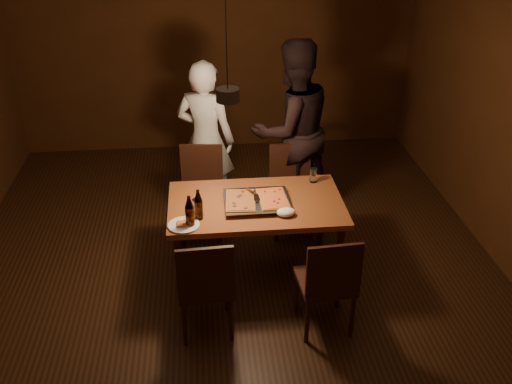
{
  "coord_description": "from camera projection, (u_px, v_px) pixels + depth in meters",
  "views": [
    {
      "loc": [
        -0.2,
        -4.13,
        3.19
      ],
      "look_at": [
        0.22,
        0.09,
        0.85
      ],
      "focal_mm": 40.0,
      "sensor_mm": 36.0,
      "label": 1
    }
  ],
  "objects": [
    {
      "name": "water_glass_right",
      "position": [
        313.0,
        175.0,
        5.19
      ],
      "size": [
        0.07,
        0.07,
        0.13
      ],
      "primitive_type": "cylinder",
      "color": "silver",
      "rests_on": "dining_table"
    },
    {
      "name": "chair_far_left",
      "position": [
        202.0,
        182.0,
        5.67
      ],
      "size": [
        0.46,
        0.46,
        0.49
      ],
      "rotation": [
        0.0,
        0.0,
        3.05
      ],
      "color": "#38190F",
      "rests_on": "floor"
    },
    {
      "name": "chair_near_left",
      "position": [
        205.0,
        280.0,
        4.29
      ],
      "size": [
        0.44,
        0.44,
        0.49
      ],
      "rotation": [
        0.0,
        0.0,
        0.05
      ],
      "color": "#38190F",
      "rests_on": "floor"
    },
    {
      "name": "plate_slice",
      "position": [
        184.0,
        225.0,
        4.55
      ],
      "size": [
        0.26,
        0.26,
        0.03
      ],
      "color": "white",
      "rests_on": "dining_table"
    },
    {
      "name": "chair_far_right",
      "position": [
        291.0,
        181.0,
        5.7
      ],
      "size": [
        0.43,
        0.43,
        0.49
      ],
      "rotation": [
        0.0,
        0.0,
        3.16
      ],
      "color": "#38190F",
      "rests_on": "floor"
    },
    {
      "name": "pizza_tray",
      "position": [
        257.0,
        202.0,
        4.84
      ],
      "size": [
        0.59,
        0.5,
        0.05
      ],
      "primitive_type": "cube",
      "rotation": [
        0.0,
        0.0,
        -0.1
      ],
      "color": "silver",
      "rests_on": "dining_table"
    },
    {
      "name": "spatula",
      "position": [
        257.0,
        198.0,
        4.83
      ],
      "size": [
        0.18,
        0.26,
        0.04
      ],
      "primitive_type": null,
      "rotation": [
        0.0,
        0.0,
        0.42
      ],
      "color": "silver",
      "rests_on": "pizza_tray"
    },
    {
      "name": "chair_near_right",
      "position": [
        329.0,
        277.0,
        4.32
      ],
      "size": [
        0.45,
        0.45,
        0.49
      ],
      "rotation": [
        0.0,
        0.0,
        0.07
      ],
      "color": "#38190F",
      "rests_on": "floor"
    },
    {
      "name": "diner_white",
      "position": [
        206.0,
        140.0,
        5.85
      ],
      "size": [
        0.71,
        0.59,
        1.67
      ],
      "primitive_type": "imported",
      "rotation": [
        0.0,
        0.0,
        2.76
      ],
      "color": "white",
      "rests_on": "floor"
    },
    {
      "name": "pizza_cheese",
      "position": [
        273.0,
        198.0,
        4.83
      ],
      "size": [
        0.26,
        0.39,
        0.02
      ],
      "primitive_type": "cube",
      "rotation": [
        0.0,
        0.0,
        0.06
      ],
      "color": "gold",
      "rests_on": "pizza_tray"
    },
    {
      "name": "beer_bottle_b",
      "position": [
        198.0,
        205.0,
        4.59
      ],
      "size": [
        0.07,
        0.07,
        0.26
      ],
      "color": "black",
      "rests_on": "dining_table"
    },
    {
      "name": "beer_bottle_a",
      "position": [
        190.0,
        212.0,
        4.49
      ],
      "size": [
        0.07,
        0.07,
        0.27
      ],
      "color": "black",
      "rests_on": "dining_table"
    },
    {
      "name": "pizza_meat",
      "position": [
        241.0,
        200.0,
        4.8
      ],
      "size": [
        0.26,
        0.4,
        0.02
      ],
      "primitive_type": "cube",
      "rotation": [
        0.0,
        0.0,
        -0.06
      ],
      "color": "maroon",
      "rests_on": "pizza_tray"
    },
    {
      "name": "room_shell",
      "position": [
        229.0,
        138.0,
        4.48
      ],
      "size": [
        6.0,
        6.0,
        6.0
      ],
      "color": "#3A1F10",
      "rests_on": "ground"
    },
    {
      "name": "water_glass_left",
      "position": [
        197.0,
        206.0,
        4.71
      ],
      "size": [
        0.08,
        0.08,
        0.12
      ],
      "primitive_type": "cylinder",
      "color": "silver",
      "rests_on": "dining_table"
    },
    {
      "name": "napkin",
      "position": [
        285.0,
        212.0,
        4.68
      ],
      "size": [
        0.16,
        0.12,
        0.07
      ],
      "primitive_type": "ellipsoid",
      "color": "white",
      "rests_on": "dining_table"
    },
    {
      "name": "pendant_lamp",
      "position": [
        228.0,
        94.0,
        4.31
      ],
      "size": [
        0.18,
        0.18,
        1.1
      ],
      "color": "black",
      "rests_on": "ceiling"
    },
    {
      "name": "diner_dark",
      "position": [
        292.0,
        130.0,
        5.81
      ],
      "size": [
        1.11,
        0.99,
        1.87
      ],
      "primitive_type": "imported",
      "rotation": [
        0.0,
        0.0,
        3.51
      ],
      "color": "black",
      "rests_on": "floor"
    },
    {
      "name": "dining_table",
      "position": [
        256.0,
        210.0,
        4.93
      ],
      "size": [
        1.5,
        0.9,
        0.75
      ],
      "color": "#9C5127",
      "rests_on": "floor"
    }
  ]
}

